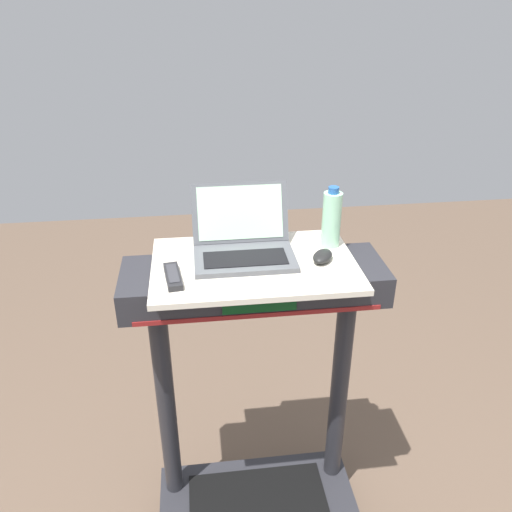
{
  "coord_description": "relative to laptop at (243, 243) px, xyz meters",
  "views": [
    {
      "loc": [
        -0.19,
        -0.82,
        2.03
      ],
      "look_at": [
        0.0,
        0.65,
        1.25
      ],
      "focal_mm": 36.39,
      "sensor_mm": 36.0,
      "label": 1
    }
  ],
  "objects": [
    {
      "name": "tv_remote",
      "position": [
        -0.24,
        -0.14,
        -0.03
      ],
      "size": [
        0.07,
        0.16,
        0.02
      ],
      "color": "#232326",
      "rests_on": "desk_board"
    },
    {
      "name": "desk_board",
      "position": [
        0.03,
        -0.06,
        -0.06
      ],
      "size": [
        0.69,
        0.45,
        0.02
      ],
      "primitive_type": "cube",
      "color": "beige",
      "rests_on": "treadmill_base"
    },
    {
      "name": "computer_mouse",
      "position": [
        0.26,
        -0.08,
        -0.03
      ],
      "size": [
        0.1,
        0.12,
        0.03
      ],
      "primitive_type": "ellipsoid",
      "rotation": [
        0.0,
        0.0,
        -0.56
      ],
      "color": "black",
      "rests_on": "desk_board"
    },
    {
      "name": "laptop",
      "position": [
        0.0,
        0.0,
        0.0
      ],
      "size": [
        0.34,
        0.3,
        0.22
      ],
      "rotation": [
        0.0,
        0.0,
        -0.02
      ],
      "color": "#515459",
      "rests_on": "desk_board"
    },
    {
      "name": "water_bottle",
      "position": [
        0.32,
        0.04,
        0.06
      ],
      "size": [
        0.07,
        0.07,
        0.22
      ],
      "color": "#9EDBB2",
      "rests_on": "desk_board"
    }
  ]
}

